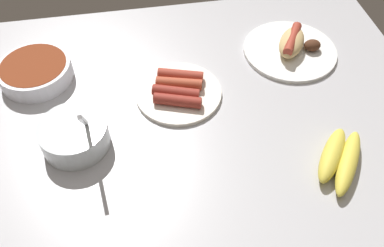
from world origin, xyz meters
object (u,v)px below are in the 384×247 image
banana_bunch (340,159)px  plate_hotdog_assembled (291,47)px  plate_sausages (178,91)px  bowl_chili (35,71)px  bowl_coleslaw (74,134)px

banana_bunch → plate_hotdog_assembled: bearing=86.8°
plate_sausages → bowl_chili: size_ratio=1.17×
bowl_chili → plate_hotdog_assembled: plate_hotdog_assembled is taller
bowl_chili → plate_hotdog_assembled: size_ratio=0.72×
bowl_coleslaw → bowl_chili: 24.44cm
bowl_chili → bowl_coleslaw: bearing=-66.4°
plate_sausages → plate_hotdog_assembled: bearing=18.0°
bowl_coleslaw → plate_sausages: size_ratio=0.76×
bowl_coleslaw → plate_hotdog_assembled: bowl_coleslaw is taller
bowl_coleslaw → bowl_chili: (-9.77, 22.39, -0.72)cm
banana_bunch → bowl_chili: 73.17cm
bowl_chili → plate_sausages: bearing=-18.9°
bowl_coleslaw → bowl_chili: bearing=113.6°
banana_bunch → bowl_chili: (-63.07, 37.09, 0.64)cm
bowl_coleslaw → banana_bunch: 55.31cm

